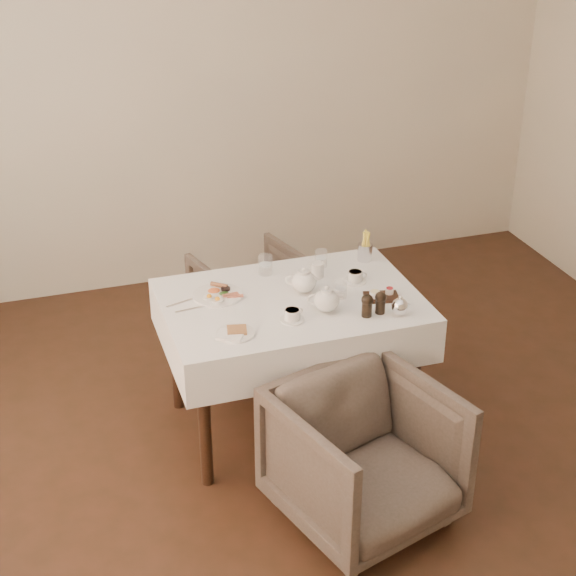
{
  "coord_description": "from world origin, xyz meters",
  "views": [
    {
      "loc": [
        -1.42,
        -3.07,
        2.83
      ],
      "look_at": [
        -0.22,
        0.6,
        0.82
      ],
      "focal_mm": 55.0,
      "sensor_mm": 36.0,
      "label": 1
    }
  ],
  "objects_px": {
    "armchair_near": "(365,457)",
    "teapot_centre": "(304,280)",
    "breakfast_plate": "(218,294)",
    "armchair_far": "(253,299)",
    "table": "(291,319)"
  },
  "relations": [
    {
      "from": "table",
      "to": "teapot_centre",
      "type": "relative_size",
      "value": 7.29
    },
    {
      "from": "table",
      "to": "armchair_far",
      "type": "height_order",
      "value": "table"
    },
    {
      "from": "armchair_far",
      "to": "breakfast_plate",
      "type": "xyz_separation_m",
      "value": [
        -0.39,
        -0.76,
        0.48
      ]
    },
    {
      "from": "table",
      "to": "armchair_near",
      "type": "bearing_deg",
      "value": -83.4
    },
    {
      "from": "breakfast_plate",
      "to": "armchair_far",
      "type": "bearing_deg",
      "value": 38.32
    },
    {
      "from": "table",
      "to": "teapot_centre",
      "type": "height_order",
      "value": "teapot_centre"
    },
    {
      "from": "armchair_far",
      "to": "teapot_centre",
      "type": "xyz_separation_m",
      "value": [
        0.03,
        -0.86,
        0.54
      ]
    },
    {
      "from": "teapot_centre",
      "to": "armchair_far",
      "type": "bearing_deg",
      "value": 116.56
    },
    {
      "from": "armchair_near",
      "to": "teapot_centre",
      "type": "relative_size",
      "value": 4.17
    },
    {
      "from": "breakfast_plate",
      "to": "teapot_centre",
      "type": "height_order",
      "value": "teapot_centre"
    },
    {
      "from": "table",
      "to": "teapot_centre",
      "type": "bearing_deg",
      "value": 29.81
    },
    {
      "from": "armchair_near",
      "to": "teapot_centre",
      "type": "distance_m",
      "value": 0.97
    },
    {
      "from": "table",
      "to": "teapot_centre",
      "type": "xyz_separation_m",
      "value": [
        0.08,
        0.05,
        0.19
      ]
    },
    {
      "from": "armchair_far",
      "to": "teapot_centre",
      "type": "relative_size",
      "value": 3.57
    },
    {
      "from": "armchair_near",
      "to": "table",
      "type": "bearing_deg",
      "value": 79.69
    }
  ]
}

